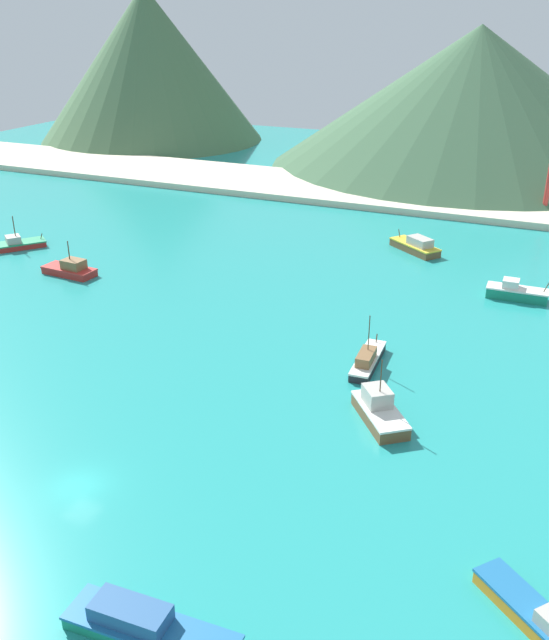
{
  "coord_description": "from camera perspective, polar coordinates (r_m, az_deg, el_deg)",
  "views": [
    {
      "loc": [
        31.46,
        -33.75,
        33.86
      ],
      "look_at": [
        2.64,
        31.69,
        1.55
      ],
      "focal_mm": 38.79,
      "sensor_mm": 36.0,
      "label": 1
    }
  ],
  "objects": [
    {
      "name": "fishing_boat_10",
      "position": [
        45.03,
        -10.59,
        -23.58
      ],
      "size": [
        10.89,
        3.34,
        1.98
      ],
      "color": "#198466",
      "rests_on": "ground"
    },
    {
      "name": "fishing_boat_8",
      "position": [
        107.66,
        11.59,
        6.0
      ],
      "size": [
        8.81,
        7.71,
        2.48
      ],
      "color": "brown",
      "rests_on": "ground"
    },
    {
      "name": "fishing_boat_0",
      "position": [
        114.4,
        -20.33,
        5.92
      ],
      "size": [
        7.1,
        7.82,
        5.1
      ],
      "color": "red",
      "rests_on": "ground"
    },
    {
      "name": "ground",
      "position": [
        78.85,
        -2.25,
        -1.33
      ],
      "size": [
        260.0,
        280.0,
        0.5
      ],
      "color": "teal"
    },
    {
      "name": "fishing_boat_12",
      "position": [
        100.15,
        -16.48,
        4.04
      ],
      "size": [
        7.94,
        3.53,
        4.93
      ],
      "color": "red",
      "rests_on": "ground"
    },
    {
      "name": "hill_west",
      "position": [
        202.71,
        -10.37,
        19.99
      ],
      "size": [
        61.25,
        61.25,
        39.71
      ],
      "color": "#476B47",
      "rests_on": "ground"
    },
    {
      "name": "fishing_boat_1",
      "position": [
        63.06,
        8.63,
        -7.37
      ],
      "size": [
        6.75,
        7.54,
        6.02
      ],
      "color": "brown",
      "rests_on": "ground"
    },
    {
      "name": "fishing_boat_6",
      "position": [
        93.2,
        19.32,
        2.18
      ],
      "size": [
        7.63,
        2.77,
        3.02
      ],
      "color": "#198466",
      "rests_on": "ground"
    },
    {
      "name": "beach_strip",
      "position": [
        139.19,
        10.17,
        10.12
      ],
      "size": [
        247.0,
        23.25,
        1.2
      ],
      "primitive_type": "cube",
      "color": "beige",
      "rests_on": "ground"
    },
    {
      "name": "fishing_boat_2",
      "position": [
        47.22,
        21.74,
        -22.52
      ],
      "size": [
        9.43,
        8.41,
        1.93
      ],
      "color": "orange",
      "rests_on": "ground"
    },
    {
      "name": "hill_central",
      "position": [
        169.74,
        16.16,
        17.18
      ],
      "size": [
        91.42,
        91.42,
        30.83
      ],
      "color": "#3D6042",
      "rests_on": "ground"
    },
    {
      "name": "fishing_boat_5",
      "position": [
        72.03,
        7.68,
        -3.29
      ],
      "size": [
        2.5,
        8.66,
        5.81
      ],
      "color": "#232328",
      "rests_on": "ground"
    }
  ]
}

